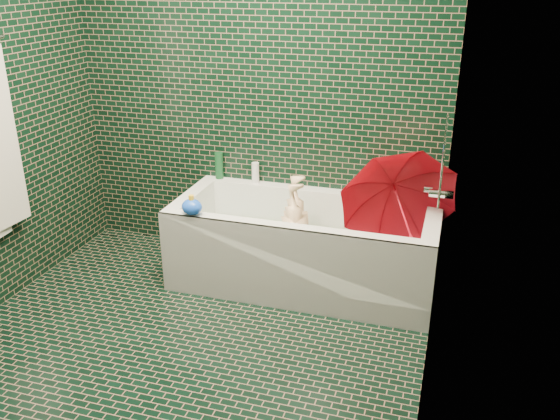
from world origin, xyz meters
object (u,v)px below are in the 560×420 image
(bathtub, at_px, (304,255))
(child, at_px, (300,242))
(umbrella, at_px, (403,212))
(bath_toy, at_px, (192,207))
(rubber_duck, at_px, (382,189))

(bathtub, height_order, child, bathtub)
(umbrella, bearing_deg, child, 160.78)
(umbrella, bearing_deg, bath_toy, 175.30)
(bathtub, xyz_separation_m, umbrella, (0.62, -0.04, 0.40))
(umbrella, height_order, bath_toy, umbrella)
(child, height_order, rubber_duck, rubber_duck)
(umbrella, relative_size, rubber_duck, 5.56)
(umbrella, height_order, rubber_duck, umbrella)
(bathtub, distance_m, umbrella, 0.74)
(bathtub, xyz_separation_m, bath_toy, (-0.63, -0.33, 0.39))
(bathtub, relative_size, rubber_duck, 13.38)
(bathtub, distance_m, child, 0.10)
(rubber_duck, bearing_deg, bathtub, -124.42)
(bath_toy, bearing_deg, rubber_duck, 50.25)
(bathtub, bearing_deg, rubber_duck, 39.31)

